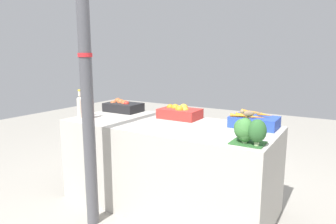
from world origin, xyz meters
The scene contains 10 objects.
ground_plane centered at (0.00, 0.00, 0.00)m, with size 10.00×10.00×0.00m, color gray.
market_table centered at (0.00, 0.00, 0.38)m, with size 1.86×0.82×0.76m, color #B7B2A8.
support_pole centered at (-0.36, -0.59, 1.30)m, with size 0.11×0.11×2.59m.
apple_crate centered at (-0.71, 0.24, 0.82)m, with size 0.38×0.25×0.13m.
orange_crate centered at (-0.02, 0.24, 0.82)m, with size 0.38×0.25×0.13m.
carrot_crate centered at (0.69, 0.24, 0.81)m, with size 0.38×0.25×0.13m.
broccoli_pile centered at (0.78, -0.26, 0.85)m, with size 0.24×0.20×0.18m.
juice_bottle_cloudy centered at (-0.84, -0.23, 0.87)m, with size 0.06×0.06×0.27m.
juice_bottle_ruby centered at (-0.75, -0.23, 0.86)m, with size 0.07×0.07×0.25m.
sparrow_bird centered at (0.78, -0.27, 0.97)m, with size 0.13×0.07×0.05m.
Camera 1 is at (1.34, -2.20, 1.34)m, focal length 32.00 mm.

